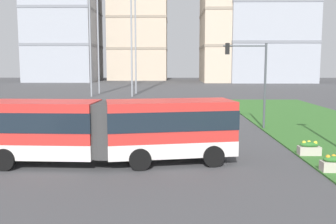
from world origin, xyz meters
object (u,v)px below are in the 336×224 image
(articulated_bus, at_px, (111,129))
(traffic_light_far_right, at_px, (252,71))
(flower_planter_3, at_px, (334,164))
(apartment_tower_westcentre, at_px, (139,21))
(flower_planter_4, at_px, (309,148))

(articulated_bus, height_order, traffic_light_far_right, traffic_light_far_right)
(articulated_bus, xyz_separation_m, flower_planter_3, (9.97, -1.59, -1.23))
(traffic_light_far_right, height_order, apartment_tower_westcentre, apartment_tower_westcentre)
(traffic_light_far_right, distance_m, apartment_tower_westcentre, 93.85)
(traffic_light_far_right, bearing_deg, articulated_bus, -131.45)
(flower_planter_3, distance_m, traffic_light_far_right, 12.04)
(flower_planter_4, relative_size, traffic_light_far_right, 0.18)
(flower_planter_3, height_order, traffic_light_far_right, traffic_light_far_right)
(flower_planter_3, xyz_separation_m, flower_planter_4, (0.00, 3.08, 0.00))
(flower_planter_3, bearing_deg, articulated_bus, 170.94)
(flower_planter_4, bearing_deg, flower_planter_3, -90.00)
(flower_planter_4, distance_m, traffic_light_far_right, 9.20)
(flower_planter_3, distance_m, flower_planter_4, 3.08)
(articulated_bus, distance_m, apartment_tower_westcentre, 102.75)
(traffic_light_far_right, xyz_separation_m, apartment_tower_westcentre, (-16.25, 91.42, 13.67))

